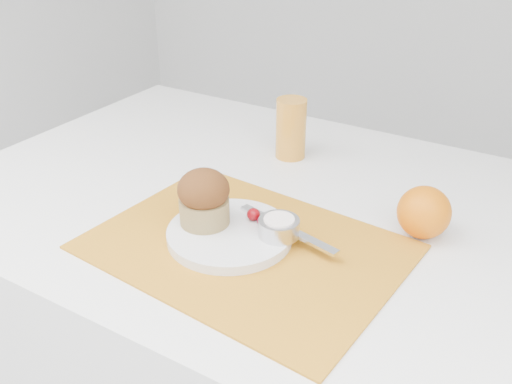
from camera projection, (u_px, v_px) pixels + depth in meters
The scene contains 11 objects.
table at pixel (271, 355), 1.20m from camera, with size 1.20×0.80×0.75m, color white.
placemat at pixel (246, 247), 0.88m from camera, with size 0.47×0.34×0.00m, color orange.
plate at pixel (230, 234), 0.90m from camera, with size 0.20×0.20×0.02m, color silver.
ramekin at pixel (279, 227), 0.87m from camera, with size 0.06×0.06×0.03m, color #B9B9BE.
cream at pixel (279, 220), 0.87m from camera, with size 0.05×0.05×0.01m, color white.
raspberry_near at pixel (254, 214), 0.92m from camera, with size 0.02×0.02×0.02m, color #530206.
raspberry_far at pixel (263, 221), 0.90m from camera, with size 0.02×0.02×0.02m, color #550215.
butter_knife at pixel (287, 229), 0.89m from camera, with size 0.20×0.02×0.00m, color silver.
orange at pixel (424, 212), 0.90m from camera, with size 0.08×0.08×0.08m, color orange.
juice_glass at pixel (291, 129), 1.15m from camera, with size 0.06×0.06×0.12m, color orange.
muffin at pixel (204, 198), 0.89m from camera, with size 0.10×0.10×0.09m.
Camera 1 is at (0.43, -0.73, 1.25)m, focal length 40.00 mm.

